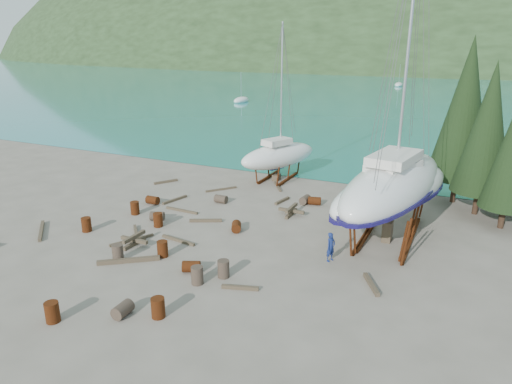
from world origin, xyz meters
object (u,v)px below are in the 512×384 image
at_px(large_sailboat_far, 394,184).
at_px(worker, 331,247).
at_px(small_sailboat_shore, 279,155).
at_px(large_sailboat_near, 393,191).

relative_size(large_sailboat_far, worker, 12.63).
relative_size(large_sailboat_far, small_sailboat_shore, 1.59).
xyz_separation_m(large_sailboat_near, small_sailboat_shore, (-10.61, 8.33, -0.81)).
bearing_deg(large_sailboat_near, large_sailboat_far, -40.49).
distance_m(large_sailboat_near, large_sailboat_far, 0.39).
bearing_deg(large_sailboat_near, worker, -96.00).
bearing_deg(large_sailboat_near, small_sailboat_shore, 161.62).
relative_size(large_sailboat_near, small_sailboat_shore, 1.42).
distance_m(large_sailboat_far, small_sailboat_shore, 13.59).
bearing_deg(small_sailboat_shore, large_sailboat_near, -14.51).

